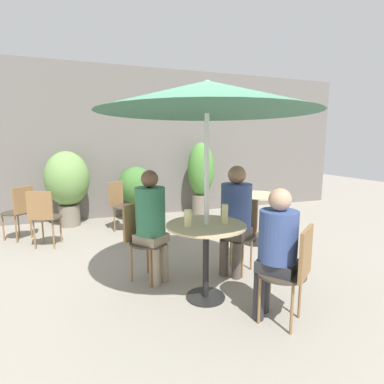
{
  "coord_description": "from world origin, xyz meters",
  "views": [
    {
      "loc": [
        -0.87,
        -2.49,
        1.52
      ],
      "look_at": [
        0.18,
        0.46,
        1.0
      ],
      "focal_mm": 28.0,
      "sensor_mm": 36.0,
      "label": 1
    }
  ],
  "objects_px": {
    "umbrella": "(207,97)",
    "cafe_table_far": "(256,205)",
    "seated_person_1": "(236,211)",
    "potted_plant_0": "(67,182)",
    "beer_glass_1": "(188,218)",
    "cafe_table_near": "(206,241)",
    "potted_plant_1": "(136,191)",
    "seated_person_0": "(276,243)",
    "beer_glass_0": "(225,214)",
    "bistro_chair_0": "(293,267)",
    "bistro_chair_6": "(121,201)",
    "potted_plant_2": "(201,174)",
    "bistro_chair_2": "(142,234)",
    "bistro_chair_5": "(43,214)",
    "bistro_chair_3": "(20,208)",
    "bistro_chair_4": "(149,210)",
    "bistro_chair_1": "(240,228)",
    "seated_person_2": "(151,217)"
  },
  "relations": [
    {
      "from": "umbrella",
      "to": "cafe_table_far",
      "type": "bearing_deg",
      "value": 43.7
    },
    {
      "from": "seated_person_1",
      "to": "potted_plant_0",
      "type": "relative_size",
      "value": 0.93
    },
    {
      "from": "beer_glass_1",
      "to": "umbrella",
      "type": "height_order",
      "value": "umbrella"
    },
    {
      "from": "potted_plant_0",
      "to": "cafe_table_near",
      "type": "bearing_deg",
      "value": -67.12
    },
    {
      "from": "potted_plant_1",
      "to": "seated_person_0",
      "type": "bearing_deg",
      "value": -81.55
    },
    {
      "from": "seated_person_0",
      "to": "cafe_table_far",
      "type": "bearing_deg",
      "value": -154.8
    },
    {
      "from": "seated_person_0",
      "to": "beer_glass_0",
      "type": "relative_size",
      "value": 6.23
    },
    {
      "from": "bistro_chair_0",
      "to": "bistro_chair_6",
      "type": "distance_m",
      "value": 3.42
    },
    {
      "from": "bistro_chair_0",
      "to": "potted_plant_2",
      "type": "distance_m",
      "value": 3.98
    },
    {
      "from": "cafe_table_far",
      "to": "potted_plant_0",
      "type": "bearing_deg",
      "value": 143.8
    },
    {
      "from": "beer_glass_1",
      "to": "potted_plant_1",
      "type": "distance_m",
      "value": 3.22
    },
    {
      "from": "bistro_chair_2",
      "to": "bistro_chair_5",
      "type": "bearing_deg",
      "value": 90.75
    },
    {
      "from": "bistro_chair_5",
      "to": "beer_glass_1",
      "type": "distance_m",
      "value": 2.57
    },
    {
      "from": "umbrella",
      "to": "potted_plant_0",
      "type": "bearing_deg",
      "value": 112.88
    },
    {
      "from": "cafe_table_far",
      "to": "bistro_chair_3",
      "type": "bearing_deg",
      "value": 158.28
    },
    {
      "from": "bistro_chair_4",
      "to": "bistro_chair_6",
      "type": "xyz_separation_m",
      "value": [
        -0.32,
        0.79,
        0.0
      ]
    },
    {
      "from": "potted_plant_2",
      "to": "bistro_chair_0",
      "type": "bearing_deg",
      "value": -100.4
    },
    {
      "from": "potted_plant_1",
      "to": "seated_person_1",
      "type": "bearing_deg",
      "value": -76.42
    },
    {
      "from": "potted_plant_2",
      "to": "seated_person_0",
      "type": "bearing_deg",
      "value": -102.02
    },
    {
      "from": "bistro_chair_2",
      "to": "potted_plant_1",
      "type": "distance_m",
      "value": 2.59
    },
    {
      "from": "potted_plant_1",
      "to": "bistro_chair_1",
      "type": "bearing_deg",
      "value": -73.72
    },
    {
      "from": "bistro_chair_6",
      "to": "seated_person_0",
      "type": "height_order",
      "value": "seated_person_0"
    },
    {
      "from": "bistro_chair_1",
      "to": "seated_person_0",
      "type": "bearing_deg",
      "value": -50.58
    },
    {
      "from": "bistro_chair_1",
      "to": "seated_person_2",
      "type": "relative_size",
      "value": 0.69
    },
    {
      "from": "bistro_chair_0",
      "to": "umbrella",
      "type": "bearing_deg",
      "value": -90.0
    },
    {
      "from": "bistro_chair_5",
      "to": "potted_plant_0",
      "type": "bearing_deg",
      "value": -86.33
    },
    {
      "from": "beer_glass_0",
      "to": "umbrella",
      "type": "height_order",
      "value": "umbrella"
    },
    {
      "from": "bistro_chair_1",
      "to": "seated_person_0",
      "type": "relative_size",
      "value": 0.74
    },
    {
      "from": "seated_person_1",
      "to": "potted_plant_2",
      "type": "height_order",
      "value": "potted_plant_2"
    },
    {
      "from": "potted_plant_1",
      "to": "potted_plant_2",
      "type": "xyz_separation_m",
      "value": [
        1.36,
        0.04,
        0.27
      ]
    },
    {
      "from": "bistro_chair_3",
      "to": "seated_person_1",
      "type": "height_order",
      "value": "seated_person_1"
    },
    {
      "from": "bistro_chair_3",
      "to": "seated_person_1",
      "type": "bearing_deg",
      "value": 89.18
    },
    {
      "from": "bistro_chair_5",
      "to": "potted_plant_2",
      "type": "relative_size",
      "value": 0.56
    },
    {
      "from": "bistro_chair_0",
      "to": "bistro_chair_1",
      "type": "distance_m",
      "value": 1.16
    },
    {
      "from": "seated_person_1",
      "to": "beer_glass_1",
      "type": "height_order",
      "value": "seated_person_1"
    },
    {
      "from": "potted_plant_2",
      "to": "bistro_chair_6",
      "type": "bearing_deg",
      "value": -159.97
    },
    {
      "from": "seated_person_2",
      "to": "potted_plant_1",
      "type": "height_order",
      "value": "seated_person_2"
    },
    {
      "from": "bistro_chair_4",
      "to": "bistro_chair_5",
      "type": "bearing_deg",
      "value": -109.37
    },
    {
      "from": "cafe_table_near",
      "to": "bistro_chair_5",
      "type": "bearing_deg",
      "value": 128.38
    },
    {
      "from": "umbrella",
      "to": "seated_person_0",
      "type": "bearing_deg",
      "value": -52.14
    },
    {
      "from": "bistro_chair_4",
      "to": "potted_plant_2",
      "type": "height_order",
      "value": "potted_plant_2"
    },
    {
      "from": "potted_plant_1",
      "to": "potted_plant_2",
      "type": "distance_m",
      "value": 1.39
    },
    {
      "from": "cafe_table_far",
      "to": "potted_plant_2",
      "type": "distance_m",
      "value": 2.0
    },
    {
      "from": "bistro_chair_3",
      "to": "seated_person_2",
      "type": "distance_m",
      "value": 2.65
    },
    {
      "from": "cafe_table_near",
      "to": "bistro_chair_5",
      "type": "relative_size",
      "value": 0.9
    },
    {
      "from": "bistro_chair_0",
      "to": "potted_plant_1",
      "type": "xyz_separation_m",
      "value": [
        -0.65,
        3.86,
        0.07
      ]
    },
    {
      "from": "bistro_chair_1",
      "to": "umbrella",
      "type": "xyz_separation_m",
      "value": [
        -0.65,
        -0.5,
        1.4
      ]
    },
    {
      "from": "bistro_chair_1",
      "to": "bistro_chair_2",
      "type": "distance_m",
      "value": 1.16
    },
    {
      "from": "bistro_chair_4",
      "to": "seated_person_2",
      "type": "xyz_separation_m",
      "value": [
        -0.23,
        -1.3,
        0.22
      ]
    },
    {
      "from": "bistro_chair_1",
      "to": "seated_person_1",
      "type": "bearing_deg",
      "value": -90.0
    }
  ]
}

